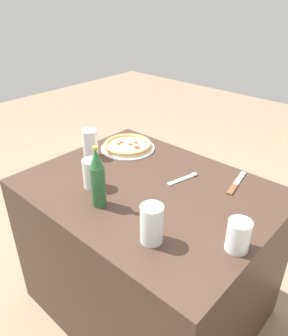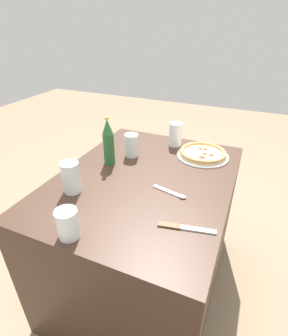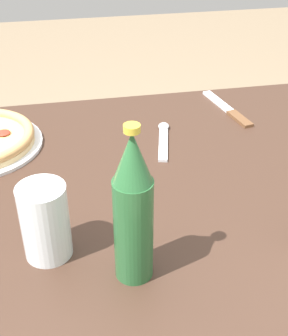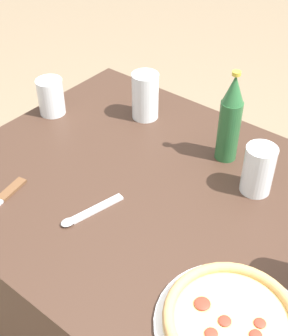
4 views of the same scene
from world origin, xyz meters
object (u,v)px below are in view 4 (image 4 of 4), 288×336
glass_red_wine (51,98)px  spoon (86,214)px  beer_bottle (230,119)px  pizza_margherita (231,321)px  glass_iced_tea (145,97)px  glass_orange_juice (258,172)px

glass_red_wine → spoon: size_ratio=0.66×
glass_red_wine → beer_bottle: bearing=-165.2°
pizza_margherita → glass_red_wine: size_ratio=2.59×
glass_iced_tea → beer_bottle: size_ratio=0.56×
glass_orange_juice → glass_red_wine: bearing=6.2°
beer_bottle → glass_iced_tea: bearing=-4.0°
pizza_margherita → glass_iced_tea: (0.58, -0.47, 0.05)m
glass_red_wine → glass_iced_tea: bearing=-145.7°
spoon → pizza_margherita: bearing=174.2°
pizza_margherita → spoon: bearing=-5.8°
pizza_margherita → spoon: 0.42m
pizza_margherita → glass_red_wine: bearing=-20.3°
glass_iced_tea → beer_bottle: (-0.30, 0.02, 0.06)m
glass_orange_juice → glass_iced_tea: (0.43, -0.09, 0.01)m
pizza_margherita → spoon: pizza_margherita is taller
glass_iced_tea → glass_red_wine: 0.29m
pizza_margherita → glass_orange_juice: bearing=-67.9°
glass_red_wine → glass_orange_juice: bearing=-173.8°
pizza_margherita → glass_iced_tea: 0.75m
glass_orange_juice → glass_red_wine: 0.67m
glass_iced_tea → spoon: bearing=110.5°
pizza_margherita → glass_orange_juice: glass_orange_juice is taller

